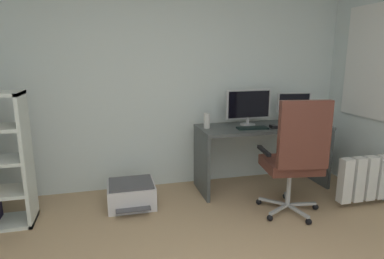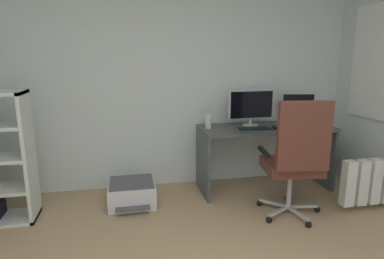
{
  "view_description": "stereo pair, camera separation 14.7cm",
  "coord_description": "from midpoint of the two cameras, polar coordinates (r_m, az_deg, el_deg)",
  "views": [
    {
      "loc": [
        -0.5,
        -0.98,
        1.54
      ],
      "look_at": [
        0.29,
        2.09,
        0.82
      ],
      "focal_mm": 30.43,
      "sensor_mm": 36.0,
      "label": 1
    },
    {
      "loc": [
        -0.35,
        -1.01,
        1.54
      ],
      "look_at": [
        0.29,
        2.09,
        0.82
      ],
      "focal_mm": 30.43,
      "sensor_mm": 36.0,
      "label": 2
    }
  ],
  "objects": [
    {
      "name": "monitor_secondary",
      "position": [
        4.09,
        16.38,
        4.19
      ],
      "size": [
        0.4,
        0.18,
        0.36
      ],
      "color": "#B2B5B7",
      "rests_on": "desk"
    },
    {
      "name": "office_chair",
      "position": [
        3.2,
        16.49,
        -4.29
      ],
      "size": [
        0.64,
        0.62,
        1.17
      ],
      "color": "#B7BABC",
      "rests_on": "ground"
    },
    {
      "name": "wall_back",
      "position": [
        3.83,
        -8.05,
        9.88
      ],
      "size": [
        4.69,
        0.1,
        2.72
      ],
      "primitive_type": "cube",
      "color": "silver",
      "rests_on": "ground"
    },
    {
      "name": "printer",
      "position": [
        3.54,
        -11.78,
        -11.04
      ],
      "size": [
        0.48,
        0.5,
        0.26
      ],
      "color": "silver",
      "rests_on": "ground"
    },
    {
      "name": "desktop_speaker",
      "position": [
        3.63,
        1.45,
        1.55
      ],
      "size": [
        0.07,
        0.07,
        0.17
      ],
      "primitive_type": "cylinder",
      "color": "silver",
      "rests_on": "desk"
    },
    {
      "name": "keyboard",
      "position": [
        3.66,
        9.41,
        0.26
      ],
      "size": [
        0.35,
        0.15,
        0.02
      ],
      "primitive_type": "cube",
      "rotation": [
        0.0,
        0.0,
        -0.07
      ],
      "color": "black",
      "rests_on": "desk"
    },
    {
      "name": "desk",
      "position": [
        3.89,
        11.18,
        -2.18
      ],
      "size": [
        1.52,
        0.59,
        0.75
      ],
      "color": "#444A49",
      "rests_on": "ground"
    },
    {
      "name": "radiator",
      "position": [
        3.97,
        29.35,
        -7.26
      ],
      "size": [
        1.01,
        0.1,
        0.47
      ],
      "color": "white",
      "rests_on": "ground"
    },
    {
      "name": "computer_mouse",
      "position": [
        3.74,
        12.98,
        0.49
      ],
      "size": [
        0.06,
        0.1,
        0.03
      ],
      "primitive_type": "cube",
      "rotation": [
        0.0,
        0.0,
        -0.03
      ],
      "color": "black",
      "rests_on": "desk"
    },
    {
      "name": "monitor_main",
      "position": [
        3.82,
        8.77,
        4.21
      ],
      "size": [
        0.55,
        0.18,
        0.41
      ],
      "color": "#B2B5B7",
      "rests_on": "desk"
    }
  ]
}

